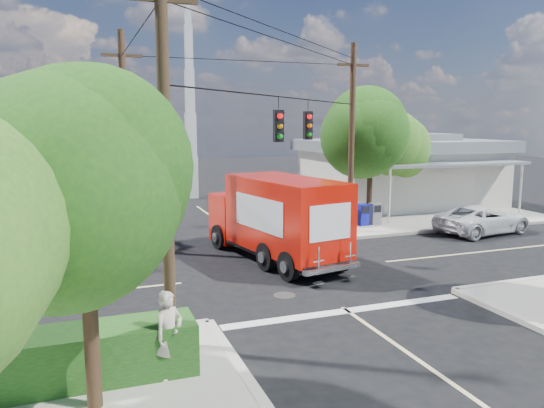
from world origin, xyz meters
TOP-DOWN VIEW (x-y plane):
  - ground at (0.00, 0.00)m, footprint 120.00×120.00m
  - sidewalk_ne at (10.88, 10.88)m, footprint 14.12×14.12m
  - road_markings at (0.00, -1.47)m, footprint 32.00×32.00m
  - building_ne at (12.50, 11.97)m, footprint 11.80×10.20m
  - radio_tower at (0.50, 20.00)m, footprint 0.80×0.80m
  - tree_sw_front at (-6.99, -7.54)m, footprint 3.88×3.78m
  - tree_ne_front at (7.21, 6.76)m, footprint 4.21×4.14m
  - tree_ne_back at (9.81, 8.96)m, footprint 3.77×3.66m
  - palm_nw_front at (-7.50, 7.50)m, footprint 3.01×3.08m
  - palm_nw_back at (-9.50, 9.00)m, footprint 3.01×3.08m
  - utility_poles at (-1.58, 1.60)m, footprint 12.00×10.68m
  - picket_fence at (-7.80, -5.60)m, footprint 5.94×0.06m
  - hedge_sw at (-8.00, -6.40)m, footprint 6.20×1.20m
  - vending_boxes at (6.50, 6.20)m, footprint 1.90×0.50m
  - delivery_truck at (0.07, 1.73)m, footprint 3.69×7.90m
  - parked_car at (11.32, 3.01)m, footprint 5.27×3.00m
  - pedestrian at (-5.49, -6.85)m, footprint 0.81×0.74m

SIDE VIEW (x-z plane):
  - ground at x=0.00m, z-range 0.00..0.00m
  - road_markings at x=0.00m, z-range 0.00..0.01m
  - sidewalk_ne at x=10.88m, z-range 0.00..0.14m
  - picket_fence at x=-7.80m, z-range 0.18..1.18m
  - hedge_sw at x=-8.00m, z-range 0.14..1.24m
  - vending_boxes at x=6.50m, z-range 0.14..1.24m
  - parked_car at x=11.32m, z-range 0.00..1.39m
  - pedestrian at x=-5.49m, z-range 0.14..1.99m
  - delivery_truck at x=0.07m, z-range 0.03..3.32m
  - building_ne at x=12.50m, z-range 0.07..4.57m
  - tree_ne_back at x=9.81m, z-range 1.27..7.10m
  - tree_sw_front at x=-6.99m, z-range 1.32..7.35m
  - palm_nw_back at x=-9.50m, z-range 2.08..7.27m
  - utility_poles at x=-1.58m, z-range 0.17..9.17m
  - tree_ne_front at x=7.21m, z-range 1.44..8.09m
  - palm_nw_front at x=-7.50m, z-range 2.25..7.84m
  - radio_tower at x=0.50m, z-range -2.86..14.14m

